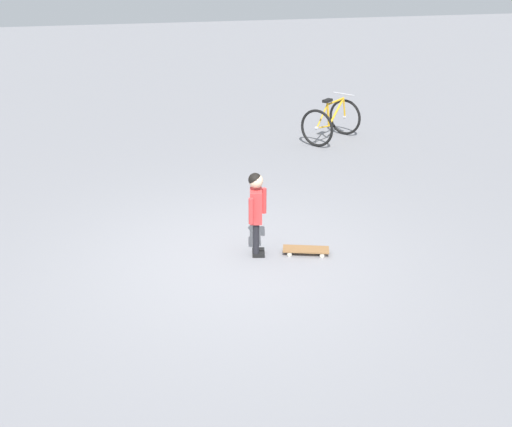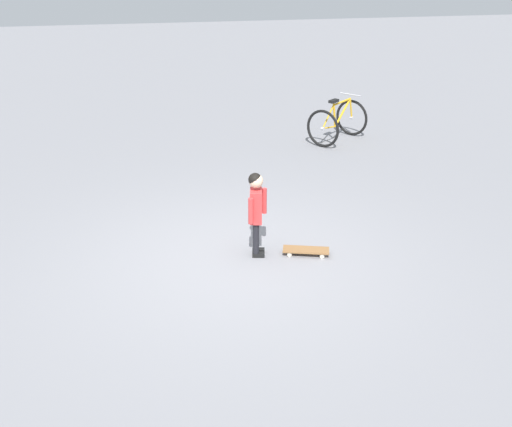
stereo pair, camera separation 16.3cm
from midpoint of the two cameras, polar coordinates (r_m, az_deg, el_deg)
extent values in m
plane|color=gray|center=(7.29, -1.52, -4.51)|extent=(50.00, 50.00, 0.00)
cylinder|color=black|center=(7.39, 0.63, -2.03)|extent=(0.08, 0.08, 0.42)
cube|color=black|center=(7.48, 0.86, -3.51)|extent=(0.11, 0.16, 0.05)
cylinder|color=black|center=(7.29, 0.64, -2.41)|extent=(0.08, 0.08, 0.42)
cube|color=black|center=(7.38, 0.86, -3.90)|extent=(0.11, 0.16, 0.05)
cube|color=#D13838|center=(7.16, 0.65, 0.73)|extent=(0.26, 0.19, 0.40)
cylinder|color=#D13838|center=(7.31, 1.43, 1.20)|extent=(0.06, 0.06, 0.32)
cylinder|color=#D13838|center=(7.02, 0.17, 0.23)|extent=(0.06, 0.06, 0.32)
sphere|color=beige|center=(7.05, 0.66, 3.08)|extent=(0.17, 0.17, 0.17)
sphere|color=black|center=(7.04, 0.58, 3.20)|extent=(0.16, 0.16, 0.16)
cube|color=olive|center=(7.44, 5.36, -3.43)|extent=(0.35, 0.60, 0.02)
cube|color=#B7B7BC|center=(7.45, 6.87, -3.59)|extent=(0.11, 0.06, 0.02)
cube|color=#B7B7BC|center=(7.45, 3.83, -3.46)|extent=(0.11, 0.06, 0.02)
cylinder|color=beige|center=(7.53, 6.86, -3.48)|extent=(0.05, 0.06, 0.06)
cylinder|color=beige|center=(7.40, 6.87, -4.01)|extent=(0.05, 0.06, 0.06)
cylinder|color=beige|center=(7.53, 3.85, -3.36)|extent=(0.05, 0.06, 0.06)
cylinder|color=beige|center=(7.40, 3.80, -3.89)|extent=(0.05, 0.06, 0.06)
torus|color=black|center=(12.29, 9.38, 8.90)|extent=(0.59, 0.48, 0.71)
torus|color=black|center=(11.45, 6.72, 7.95)|extent=(0.59, 0.48, 0.71)
cylinder|color=#B7B7BC|center=(12.29, 9.38, 8.90)|extent=(0.08, 0.08, 0.06)
cylinder|color=#B7B7BC|center=(11.45, 6.72, 7.95)|extent=(0.08, 0.08, 0.06)
cylinder|color=gold|center=(11.95, 8.57, 9.40)|extent=(0.35, 0.43, 0.48)
cylinder|color=gold|center=(11.86, 8.50, 10.36)|extent=(0.39, 0.49, 0.06)
cylinder|color=gold|center=(11.71, 7.80, 9.19)|extent=(0.12, 0.13, 0.48)
cylinder|color=gold|center=(11.63, 7.30, 8.04)|extent=(0.29, 0.36, 0.08)
cylinder|color=gold|center=(11.53, 7.22, 9.02)|extent=(0.24, 0.29, 0.40)
cylinder|color=gold|center=(12.19, 9.32, 9.76)|extent=(0.11, 0.12, 0.41)
cube|color=black|center=(11.60, 7.74, 10.46)|extent=(0.21, 0.23, 0.05)
cylinder|color=#B7B7BC|center=(12.09, 9.28, 11.00)|extent=(0.38, 0.30, 0.02)
camera|label=1|loc=(0.08, -89.35, 0.29)|focal=42.46mm
camera|label=2|loc=(0.08, 90.65, -0.29)|focal=42.46mm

